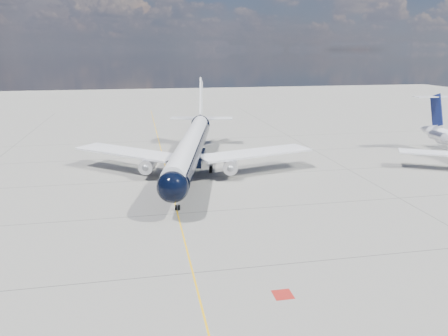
% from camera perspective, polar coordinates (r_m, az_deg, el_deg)
% --- Properties ---
extents(ground, '(320.00, 320.00, 0.00)m').
position_cam_1_polar(ground, '(73.01, -7.53, -0.35)').
color(ground, gray).
rests_on(ground, ground).
extents(taxiway_centerline, '(0.16, 160.00, 0.01)m').
position_cam_1_polar(taxiway_centerline, '(68.21, -7.24, -1.45)').
color(taxiway_centerline, yellow).
rests_on(taxiway_centerline, ground).
extents(red_marking, '(1.60, 1.60, 0.01)m').
position_cam_1_polar(red_marking, '(37.56, 7.69, -16.06)').
color(red_marking, maroon).
rests_on(red_marking, ground).
extents(main_airliner, '(38.94, 48.08, 14.03)m').
position_cam_1_polar(main_airliner, '(70.81, -4.31, 2.88)').
color(main_airliner, black).
rests_on(main_airliner, ground).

